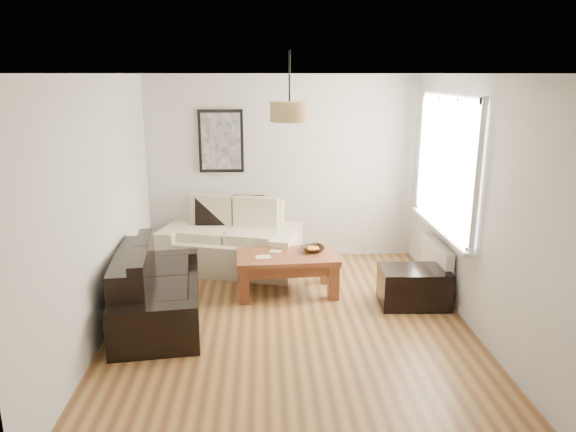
{
  "coord_description": "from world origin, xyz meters",
  "views": [
    {
      "loc": [
        -0.28,
        -5.11,
        2.6
      ],
      "look_at": [
        0.0,
        0.6,
        1.05
      ],
      "focal_mm": 32.76,
      "sensor_mm": 36.0,
      "label": 1
    }
  ],
  "objects_px": {
    "loveseat_cream": "(231,236)",
    "coffee_table": "(287,274)",
    "sofa_leather": "(158,286)",
    "ottoman": "(414,287)"
  },
  "relations": [
    {
      "from": "sofa_leather",
      "to": "ottoman",
      "type": "distance_m",
      "value": 2.89
    },
    {
      "from": "sofa_leather",
      "to": "coffee_table",
      "type": "distance_m",
      "value": 1.57
    },
    {
      "from": "loveseat_cream",
      "to": "coffee_table",
      "type": "height_order",
      "value": "loveseat_cream"
    },
    {
      "from": "sofa_leather",
      "to": "ottoman",
      "type": "relative_size",
      "value": 2.27
    },
    {
      "from": "sofa_leather",
      "to": "ottoman",
      "type": "xyz_separation_m",
      "value": [
        2.88,
        0.22,
        -0.16
      ]
    },
    {
      "from": "loveseat_cream",
      "to": "ottoman",
      "type": "distance_m",
      "value": 2.56
    },
    {
      "from": "loveseat_cream",
      "to": "coffee_table",
      "type": "relative_size",
      "value": 1.5
    },
    {
      "from": "coffee_table",
      "to": "loveseat_cream",
      "type": "bearing_deg",
      "value": 128.65
    },
    {
      "from": "loveseat_cream",
      "to": "coffee_table",
      "type": "distance_m",
      "value": 1.18
    },
    {
      "from": "loveseat_cream",
      "to": "sofa_leather",
      "type": "relative_size",
      "value": 1.03
    }
  ]
}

